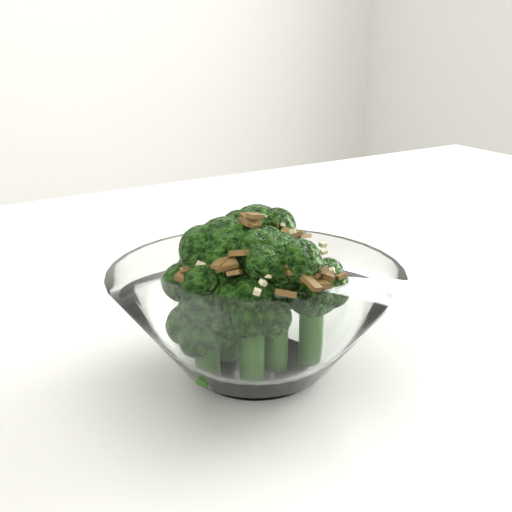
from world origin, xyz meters
TOP-DOWN VIEW (x-y plane):
  - table at (0.14, 0.12)m, footprint 1.25×0.87m
  - broccoli_dish at (-0.05, -0.01)m, footprint 0.20×0.20m

SIDE VIEW (x-z plane):
  - table at x=0.14m, z-range 0.31..1.06m
  - broccoli_dish at x=-0.05m, z-range 0.74..0.85m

